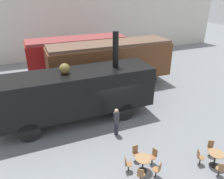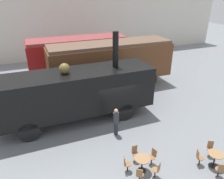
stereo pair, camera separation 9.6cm
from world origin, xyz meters
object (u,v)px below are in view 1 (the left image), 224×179
streamlined_locomotive (86,54)px  visitor_person (116,121)px  steam_locomotive (75,92)px  cafe_table_mid (143,161)px  passenger_coach_wooden (110,61)px  cafe_table_near (216,156)px

streamlined_locomotive → visitor_person: (-1.11, -9.96, -1.24)m
streamlined_locomotive → steam_locomotive: size_ratio=1.12×
cafe_table_mid → streamlined_locomotive: bearing=85.3°
visitor_person → streamlined_locomotive: bearing=83.6°
streamlined_locomotive → cafe_table_mid: bearing=-94.7°
passenger_coach_wooden → cafe_table_near: size_ratio=13.51×
streamlined_locomotive → visitor_person: size_ratio=6.40×
streamlined_locomotive → visitor_person: streamlined_locomotive is taller
passenger_coach_wooden → cafe_table_near: bearing=-83.7°
cafe_table_near → cafe_table_mid: same height
streamlined_locomotive → cafe_table_mid: streamlined_locomotive is taller
steam_locomotive → cafe_table_mid: steam_locomotive is taller
streamlined_locomotive → passenger_coach_wooden: bearing=-70.8°
streamlined_locomotive → passenger_coach_wooden: passenger_coach_wooden is taller
passenger_coach_wooden → visitor_person: size_ratio=5.95×
streamlined_locomotive → cafe_table_mid: size_ratio=14.52×
streamlined_locomotive → steam_locomotive: 8.06m
passenger_coach_wooden → cafe_table_mid: size_ratio=13.50×
cafe_table_mid → steam_locomotive: bearing=108.2°
streamlined_locomotive → visitor_person: bearing=-96.4°
streamlined_locomotive → cafe_table_mid: (-1.07, -13.05, -1.61)m
steam_locomotive → cafe_table_mid: 6.01m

